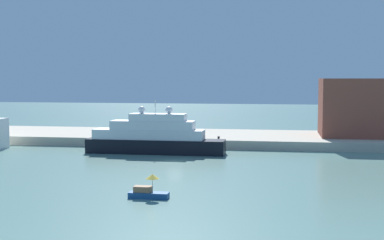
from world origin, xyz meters
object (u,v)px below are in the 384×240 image
Objects in this scene: large_yacht at (154,137)px; harbor_building at (358,107)px; mooring_bollard at (219,138)px; small_motorboat at (148,191)px; person_figure at (164,131)px; parked_car at (135,133)px.

harbor_building reaches higher than large_yacht.
large_yacht is at bearing -144.02° from mooring_bollard.
small_motorboat reaches higher than mooring_bollard.
large_yacht is 1.67× the size of harbor_building.
small_motorboat is 43.84m from mooring_bollard.
small_motorboat is at bearing -77.39° from large_yacht.
large_yacht is at bearing 102.61° from small_motorboat.
small_motorboat is (7.99, -35.73, -2.07)m from large_yacht.
mooring_bollard is at bearing -30.72° from person_figure.
large_yacht is 5.52× the size of small_motorboat.
parked_car reaches higher than small_motorboat.
harbor_building reaches higher than small_motorboat.
large_yacht is 6.05× the size of parked_car.
person_figure reaches higher than parked_car.
harbor_building is 46.29m from parked_car.
small_motorboat is 51.94m from person_figure.
person_figure is 2.63× the size of mooring_bollard.
small_motorboat is at bearing -72.76° from parked_car.
mooring_bollard is at bearing -12.63° from parked_car.
small_motorboat is at bearing -118.81° from harbor_building.
mooring_bollard is at bearing -156.82° from harbor_building.
small_motorboat is 6.59× the size of mooring_bollard.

